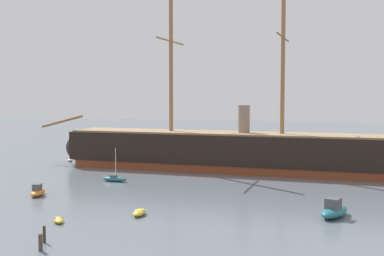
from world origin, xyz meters
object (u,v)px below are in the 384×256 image
(dinghy_near_centre, at_px, (139,212))
(mooring_piling_nearest, at_px, (44,234))
(motorboat_mid_left, at_px, (38,191))
(sailboat_distant_centre, at_px, (239,157))
(sailboat_alongside_bow, at_px, (115,179))
(tall_ship, at_px, (225,151))
(dinghy_foreground_left, at_px, (59,220))
(dinghy_far_left, at_px, (70,160))
(mooring_piling_left_pair, at_px, (41,243))
(motorboat_mid_right, at_px, (334,210))

(dinghy_near_centre, bearing_deg, mooring_piling_nearest, -109.20)
(motorboat_mid_left, bearing_deg, sailboat_distant_centre, 67.82)
(sailboat_alongside_bow, distance_m, sailboat_distant_centre, 31.74)
(tall_ship, height_order, dinghy_near_centre, tall_ship)
(dinghy_foreground_left, height_order, mooring_piling_nearest, mooring_piling_nearest)
(dinghy_far_left, xyz_separation_m, sailboat_distant_centre, (29.69, 12.14, 0.24))
(motorboat_mid_left, bearing_deg, mooring_piling_left_pair, -55.20)
(motorboat_mid_right, distance_m, mooring_piling_left_pair, 28.84)
(sailboat_alongside_bow, xyz_separation_m, sailboat_distant_centre, (12.15, 29.32, 0.08))
(tall_ship, bearing_deg, mooring_piling_nearest, -97.09)
(mooring_piling_left_pair, bearing_deg, mooring_piling_nearest, 116.00)
(dinghy_near_centre, relative_size, dinghy_far_left, 1.26)
(mooring_piling_nearest, bearing_deg, dinghy_far_left, 118.56)
(dinghy_foreground_left, height_order, sailboat_alongside_bow, sailboat_alongside_bow)
(dinghy_near_centre, bearing_deg, mooring_piling_left_pair, -102.51)
(dinghy_near_centre, bearing_deg, dinghy_foreground_left, -141.95)
(tall_ship, distance_m, dinghy_near_centre, 32.00)
(dinghy_near_centre, height_order, motorboat_mid_left, motorboat_mid_left)
(tall_ship, bearing_deg, motorboat_mid_right, -56.20)
(motorboat_mid_right, relative_size, sailboat_distant_centre, 0.89)
(tall_ship, height_order, mooring_piling_left_pair, tall_ship)
(tall_ship, height_order, dinghy_foreground_left, tall_ship)
(mooring_piling_nearest, relative_size, mooring_piling_left_pair, 1.05)
(mooring_piling_nearest, bearing_deg, dinghy_foreground_left, 112.08)
(mooring_piling_nearest, bearing_deg, sailboat_distant_centre, 85.33)
(motorboat_mid_right, height_order, dinghy_far_left, motorboat_mid_right)
(sailboat_alongside_bow, xyz_separation_m, mooring_piling_nearest, (7.41, -28.68, 0.31))
(dinghy_far_left, bearing_deg, tall_ship, -5.26)
(dinghy_foreground_left, xyz_separation_m, sailboat_distant_centre, (7.25, 51.79, 0.24))
(tall_ship, bearing_deg, motorboat_mid_left, -123.53)
(motorboat_mid_right, relative_size, mooring_piling_left_pair, 3.79)
(motorboat_mid_left, xyz_separation_m, mooring_piling_left_pair, (13.04, -18.77, 0.15))
(dinghy_near_centre, height_order, motorboat_mid_right, motorboat_mid_right)
(sailboat_distant_centre, height_order, mooring_piling_left_pair, sailboat_distant_centre)
(motorboat_mid_left, distance_m, sailboat_alongside_bow, 12.78)
(motorboat_mid_left, xyz_separation_m, motorboat_mid_right, (35.31, -0.43, 0.18))
(dinghy_far_left, relative_size, mooring_piling_left_pair, 1.63)
(sailboat_distant_centre, bearing_deg, dinghy_far_left, -157.75)
(dinghy_near_centre, xyz_separation_m, motorboat_mid_right, (19.33, 5.11, 0.39))
(motorboat_mid_left, bearing_deg, motorboat_mid_right, -0.70)
(tall_ship, relative_size, dinghy_near_centre, 22.60)
(motorboat_mid_right, height_order, mooring_piling_nearest, motorboat_mid_right)
(sailboat_alongside_bow, distance_m, mooring_piling_left_pair, 31.80)
(mooring_piling_left_pair, bearing_deg, dinghy_far_left, 118.45)
(tall_ship, height_order, motorboat_mid_right, tall_ship)
(motorboat_mid_left, xyz_separation_m, dinghy_far_left, (-12.88, 29.08, -0.28))
(motorboat_mid_left, relative_size, mooring_piling_left_pair, 2.85)
(sailboat_distant_centre, relative_size, mooring_piling_left_pair, 4.25)
(tall_ship, xyz_separation_m, dinghy_foreground_left, (-7.87, -36.86, -3.03))
(motorboat_mid_right, bearing_deg, mooring_piling_left_pair, -140.52)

